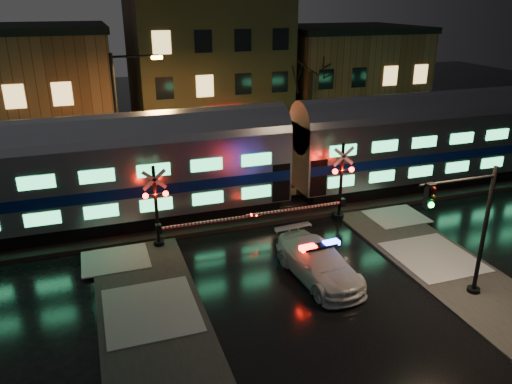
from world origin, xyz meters
The scene contains 13 objects.
ground centered at (0.00, 0.00, 0.00)m, with size 120.00×120.00×0.00m, color black.
ballast centered at (0.00, 5.00, 0.12)m, with size 90.00×4.20×0.24m, color black.
sidewalk_left centered at (-6.50, -6.00, 0.06)m, with size 4.00×20.00×0.12m, color #2D2D2D.
sidewalk_right centered at (6.50, -6.00, 0.06)m, with size 4.00×20.00×0.12m, color #2D2D2D.
building_left centered at (-13.00, 22.00, 4.50)m, with size 14.00×10.00×9.00m, color brown.
building_mid centered at (2.00, 22.50, 5.75)m, with size 12.00×11.00×11.50m, color brown.
building_right centered at (15.00, 22.00, 4.25)m, with size 12.00×10.00×8.50m, color brown.
train centered at (2.53, 5.00, 3.38)m, with size 51.00×3.12×5.92m.
police_car centered at (0.72, -2.76, 0.76)m, with size 2.53×5.37×1.68m.
crossing_signal_right centered at (4.07, 2.31, 1.79)m, with size 6.09×0.67×4.31m.
crossing_signal_left centered at (-5.01, 2.31, 1.72)m, with size 5.86×0.66×4.15m.
traffic_light centered at (5.34, -5.99, 2.94)m, with size 3.58×0.67×5.53m.
streetlight centered at (-6.09, 9.00, 4.95)m, with size 2.87×0.30×8.59m.
Camera 1 is at (-7.92, -19.68, 11.38)m, focal length 35.00 mm.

